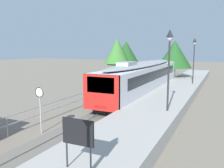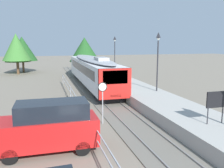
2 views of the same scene
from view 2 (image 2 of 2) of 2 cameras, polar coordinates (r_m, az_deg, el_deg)
ground_plane at (r=24.27m, az=-9.35°, el=-3.04°), size 160.00×160.00×0.00m
track_rails at (r=24.77m, az=-2.44°, el=-2.58°), size 3.20×60.00×0.14m
commuter_train at (r=29.14m, az=-4.70°, el=3.46°), size 2.82×19.72×3.74m
station_platform at (r=25.61m, az=4.64°, el=-1.24°), size 3.90×60.00×0.90m
platform_lamp_mid_platform at (r=22.32m, az=10.83°, el=7.80°), size 0.34×0.34×5.35m
platform_lamp_far_end at (r=35.18m, az=0.66°, el=8.60°), size 0.34×0.34×5.35m
platform_notice_board at (r=14.34m, az=23.44°, el=-3.65°), size 1.20×0.08×1.80m
speed_limit_sign at (r=15.62m, az=-2.24°, el=-2.04°), size 0.61×0.10×2.81m
carpark_fence at (r=14.42m, az=-6.03°, el=-8.08°), size 0.06×36.06×1.25m
parked_van_red at (r=12.28m, az=-14.88°, el=-9.68°), size 4.91×1.99×2.51m
tree_behind_carpark at (r=43.94m, az=-21.73°, el=8.13°), size 4.68×4.68×6.88m
tree_behind_station_far at (r=44.52m, az=-21.56°, el=7.21°), size 4.19×4.19×5.69m
tree_distant_left at (r=40.44m, az=-6.53°, el=8.13°), size 5.01×5.01×6.22m
tree_distant_centre at (r=46.42m, az=-20.49°, el=7.83°), size 5.16×5.16×6.42m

